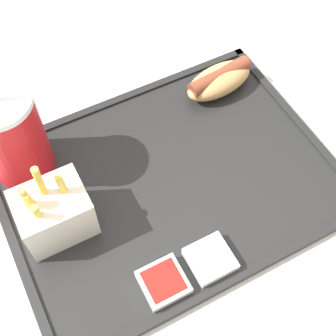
{
  "coord_description": "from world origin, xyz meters",
  "views": [
    {
      "loc": [
        -0.19,
        -0.28,
        1.29
      ],
      "look_at": [
        -0.04,
        0.02,
        0.76
      ],
      "focal_mm": 50.0,
      "sensor_mm": 36.0,
      "label": 1
    }
  ],
  "objects_px": {
    "soda_cup": "(11,135)",
    "sauce_cup_mayo": "(210,259)",
    "fries_carton": "(54,212)",
    "sauce_cup_ketchup": "(163,282)",
    "hot_dog_far": "(219,80)"
  },
  "relations": [
    {
      "from": "sauce_cup_ketchup",
      "to": "sauce_cup_mayo",
      "type": "bearing_deg",
      "value": -0.8
    },
    {
      "from": "hot_dog_far",
      "to": "sauce_cup_mayo",
      "type": "height_order",
      "value": "hot_dog_far"
    },
    {
      "from": "fries_carton",
      "to": "sauce_cup_ketchup",
      "type": "distance_m",
      "value": 0.16
    },
    {
      "from": "sauce_cup_ketchup",
      "to": "soda_cup",
      "type": "bearing_deg",
      "value": 110.7
    },
    {
      "from": "soda_cup",
      "to": "sauce_cup_ketchup",
      "type": "distance_m",
      "value": 0.27
    },
    {
      "from": "sauce_cup_mayo",
      "to": "hot_dog_far",
      "type": "bearing_deg",
      "value": 56.98
    },
    {
      "from": "hot_dog_far",
      "to": "soda_cup",
      "type": "bearing_deg",
      "value": 178.91
    },
    {
      "from": "soda_cup",
      "to": "sauce_cup_mayo",
      "type": "bearing_deg",
      "value": -57.41
    },
    {
      "from": "sauce_cup_mayo",
      "to": "sauce_cup_ketchup",
      "type": "xyz_separation_m",
      "value": [
        -0.07,
        0.0,
        0.0
      ]
    },
    {
      "from": "hot_dog_far",
      "to": "fries_carton",
      "type": "xyz_separation_m",
      "value": [
        -0.31,
        -0.11,
        0.02
      ]
    },
    {
      "from": "soda_cup",
      "to": "fries_carton",
      "type": "bearing_deg",
      "value": -85.27
    },
    {
      "from": "soda_cup",
      "to": "sauce_cup_mayo",
      "type": "relative_size",
      "value": 3.3
    },
    {
      "from": "sauce_cup_ketchup",
      "to": "fries_carton",
      "type": "bearing_deg",
      "value": 122.06
    },
    {
      "from": "hot_dog_far",
      "to": "sauce_cup_mayo",
      "type": "relative_size",
      "value": 2.28
    },
    {
      "from": "fries_carton",
      "to": "soda_cup",
      "type": "bearing_deg",
      "value": 94.73
    }
  ]
}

